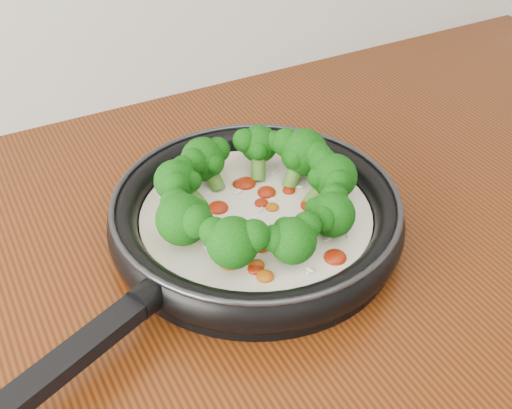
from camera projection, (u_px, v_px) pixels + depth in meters
skillet at (255, 214)px, 0.80m from camera, size 0.58×0.47×0.10m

